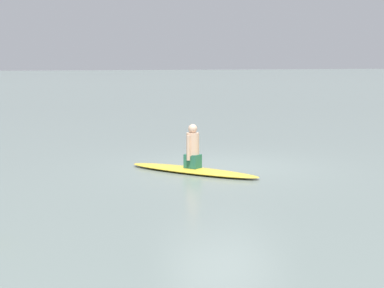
# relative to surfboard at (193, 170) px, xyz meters

# --- Properties ---
(ground_plane) EXTENTS (400.00, 400.00, 0.00)m
(ground_plane) POSITION_rel_surfboard_xyz_m (0.98, 0.37, -0.05)
(ground_plane) COLOR slate
(surfboard) EXTENTS (2.06, 3.14, 0.11)m
(surfboard) POSITION_rel_surfboard_xyz_m (0.00, 0.00, 0.00)
(surfboard) COLOR gold
(surfboard) RESTS_ON ground
(person_paddler) EXTENTS (0.40, 0.39, 0.94)m
(person_paddler) POSITION_rel_surfboard_xyz_m (-0.00, -0.00, 0.48)
(person_paddler) COLOR #26664C
(person_paddler) RESTS_ON surfboard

